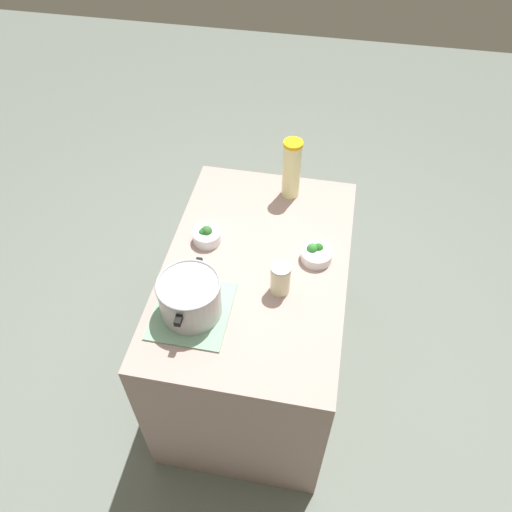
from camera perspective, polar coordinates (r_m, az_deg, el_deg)
name	(u,v)px	position (r m, az deg, el deg)	size (l,w,h in m)	color
ground_plane	(256,367)	(2.87, 0.00, -12.28)	(8.00, 8.00, 0.00)	slate
counter_slab	(256,322)	(2.51, 0.00, -7.39)	(1.20, 0.77, 0.87)	#A48780
dish_cloth	(192,311)	(2.02, -7.12, -6.08)	(0.32, 0.29, 0.01)	#7AA687
cooking_pot	(190,297)	(1.95, -7.37, -4.52)	(0.31, 0.24, 0.17)	#B7B7BC
lemonade_pitcher	(292,169)	(2.39, 3.98, 9.64)	(0.09, 0.09, 0.30)	#F3F1A5
mason_jar	(280,279)	(2.02, 2.73, -2.52)	(0.08, 0.08, 0.14)	beige
broccoli_bowl_front	(316,254)	(2.18, 6.70, 0.23)	(0.13, 0.13, 0.07)	silver
broccoli_bowl_center	(207,235)	(2.24, -5.51, 2.29)	(0.12, 0.12, 0.08)	silver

